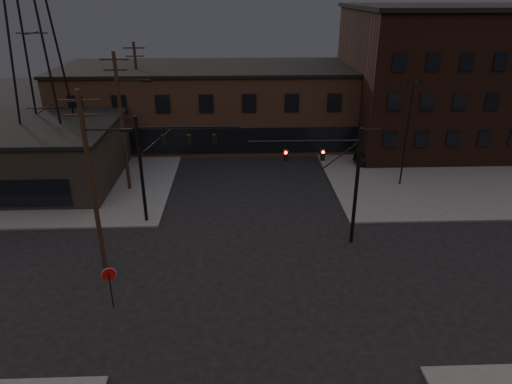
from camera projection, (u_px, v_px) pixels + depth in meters
ground at (259, 282)px, 26.83m from camera, size 140.00×140.00×0.00m
sidewalk_ne at (459, 154)px, 47.68m from camera, size 30.00×30.00×0.15m
sidewalk_nw at (32, 159)px, 46.11m from camera, size 30.00×30.00×0.15m
building_row at (248, 105)px, 50.78m from camera, size 40.00×12.00×8.00m
building_right at (454, 80)px, 48.52m from camera, size 22.00×16.00×14.00m
building_left at (22, 156)px, 39.71m from camera, size 16.00×12.00×5.00m
traffic_signal_near at (340, 175)px, 29.13m from camera, size 7.12×0.24×8.00m
traffic_signal_far at (158, 158)px, 31.86m from camera, size 7.12×0.24×8.00m
stop_sign at (109, 279)px, 23.98m from camera, size 0.72×0.33×2.48m
utility_pole_near at (92, 180)px, 25.94m from camera, size 3.70×0.28×11.00m
utility_pole_mid at (122, 120)px, 36.76m from camera, size 3.70×0.28×11.50m
utility_pole_far at (139, 94)px, 47.82m from camera, size 2.20×0.28×11.00m
transmission_tower at (32, 33)px, 37.55m from camera, size 7.00×7.00×25.00m
lot_light_a at (408, 125)px, 37.84m from camera, size 1.50×0.28×9.14m
lot_light_b at (453, 110)px, 42.62m from camera, size 1.50×0.28×9.14m
parked_car_lot_a at (376, 156)px, 44.47m from camera, size 4.77×2.90×1.52m
parked_car_lot_b at (394, 145)px, 48.28m from camera, size 4.44×2.42×1.22m
car_crossing at (270, 141)px, 49.57m from camera, size 2.63×4.58×1.43m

